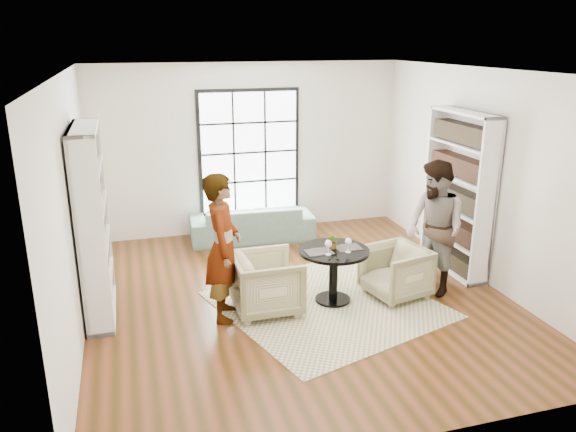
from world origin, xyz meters
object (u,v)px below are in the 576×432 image
object	(u,v)px
wine_glass_left	(328,244)
flower_centerpiece	(333,241)
wine_glass_right	(348,242)
sofa	(252,222)
pedestal_table	(334,264)
armchair_left	(267,283)
person_left	(223,248)
armchair_right	(396,272)
person_right	(435,228)

from	to	relation	value
wine_glass_left	flower_centerpiece	distance (m)	0.24
wine_glass_right	flower_centerpiece	xyz separation A→B (m)	(-0.13, 0.18, -0.04)
sofa	wine_glass_left	distance (m)	2.93
sofa	wine_glass_right	size ratio (longest dim) A/B	10.92
wine_glass_left	wine_glass_right	xyz separation A→B (m)	(0.28, 0.01, -0.00)
pedestal_table	armchair_left	size ratio (longest dim) A/B	1.10
pedestal_table	wine_glass_left	world-z (taller)	wine_glass_left
armchair_left	wine_glass_left	bearing A→B (deg)	-99.86
pedestal_table	sofa	size ratio (longest dim) A/B	0.44
person_left	flower_centerpiece	size ratio (longest dim) A/B	9.04
armchair_right	wine_glass_left	world-z (taller)	wine_glass_left
armchair_right	wine_glass_left	size ratio (longest dim) A/B	3.88
person_right	armchair_left	bearing A→B (deg)	-99.72
armchair_left	person_left	bearing A→B (deg)	89.83
flower_centerpiece	armchair_left	bearing A→B (deg)	-176.16
pedestal_table	wine_glass_right	bearing A→B (deg)	-45.57
armchair_left	flower_centerpiece	bearing A→B (deg)	-86.33
armchair_left	armchair_right	world-z (taller)	armchair_left
sofa	armchair_left	world-z (taller)	armchair_left
person_left	person_right	xyz separation A→B (m)	(2.89, -0.06, -0.01)
sofa	wine_glass_left	bearing A→B (deg)	100.87
armchair_left	wine_glass_right	xyz separation A→B (m)	(1.05, -0.12, 0.50)
person_left	armchair_right	bearing A→B (deg)	-77.35
armchair_left	wine_glass_right	size ratio (longest dim) A/B	4.36
pedestal_table	armchair_left	distance (m)	0.93
armchair_right	wine_glass_left	xyz separation A→B (m)	(-1.01, -0.08, 0.53)
armchair_left	wine_glass_left	distance (m)	0.93
person_left	flower_centerpiece	distance (m)	1.47
pedestal_table	person_right	bearing A→B (deg)	-3.20
armchair_right	person_left	size ratio (longest dim) A/B	0.42
armchair_right	wine_glass_right	bearing A→B (deg)	-97.48
pedestal_table	person_right	world-z (taller)	person_right
pedestal_table	armchair_right	bearing A→B (deg)	-5.21
armchair_left	wine_glass_right	bearing A→B (deg)	-96.64
sofa	wine_glass_left	world-z (taller)	wine_glass_left
pedestal_table	sofa	distance (m)	2.75
armchair_right	wine_glass_right	size ratio (longest dim) A/B	3.99
armchair_right	person_left	xyz separation A→B (m)	(-2.34, 0.06, 0.58)
armchair_right	flower_centerpiece	world-z (taller)	flower_centerpiece
armchair_left	flower_centerpiece	size ratio (longest dim) A/B	4.10
sofa	wine_glass_right	distance (m)	2.96
sofa	flower_centerpiece	bearing A→B (deg)	104.41
sofa	person_right	size ratio (longest dim) A/B	1.15
pedestal_table	flower_centerpiece	world-z (taller)	flower_centerpiece
flower_centerpiece	pedestal_table	bearing A→B (deg)	-96.78
flower_centerpiece	person_right	bearing A→B (deg)	-4.79
pedestal_table	person_left	distance (m)	1.52
wine_glass_right	person_right	bearing A→B (deg)	2.79
person_left	flower_centerpiece	world-z (taller)	person_left
wine_glass_left	armchair_right	bearing A→B (deg)	4.26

